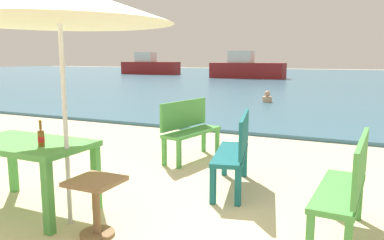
{
  "coord_description": "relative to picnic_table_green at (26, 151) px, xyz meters",
  "views": [
    {
      "loc": [
        2.15,
        -2.73,
        1.62
      ],
      "look_at": [
        -0.57,
        3.0,
        0.6
      ],
      "focal_mm": 35.8,
      "sensor_mm": 36.0,
      "label": 1
    }
  ],
  "objects": [
    {
      "name": "swimmer_person",
      "position": [
        -0.1,
        10.59,
        -0.41
      ],
      "size": [
        0.34,
        0.34,
        0.41
      ],
      "color": "tan",
      "rests_on": "sea_water"
    },
    {
      "name": "ground_plane",
      "position": [
        1.13,
        -0.08,
        -0.65
      ],
      "size": [
        120.0,
        120.0,
        0.0
      ],
      "primitive_type": "plane",
      "color": "beige"
    },
    {
      "name": "sea_water",
      "position": [
        1.13,
        29.92,
        -0.61
      ],
      "size": [
        120.0,
        50.0,
        0.08
      ],
      "primitive_type": "cube",
      "color": "#386B84",
      "rests_on": "ground_plane"
    },
    {
      "name": "side_table_wood",
      "position": [
        1.05,
        -0.17,
        -0.3
      ],
      "size": [
        0.44,
        0.44,
        0.54
      ],
      "color": "olive",
      "rests_on": "ground_plane"
    },
    {
      "name": "bench_green_left",
      "position": [
        3.14,
        0.7,
        -0.11
      ],
      "size": [
        0.41,
        1.21,
        0.95
      ],
      "color": "#4C9E47",
      "rests_on": "ground_plane"
    },
    {
      "name": "picnic_table_green",
      "position": [
        0.0,
        0.0,
        0.0
      ],
      "size": [
        1.4,
        0.8,
        0.76
      ],
      "color": "#4C9E47",
      "rests_on": "ground_plane"
    },
    {
      "name": "patio_umbrella",
      "position": [
        0.65,
        -0.09,
        1.47
      ],
      "size": [
        2.1,
        2.1,
        2.3
      ],
      "color": "silver",
      "rests_on": "ground_plane"
    },
    {
      "name": "boat_ferry",
      "position": [
        -16.85,
        29.89,
        0.2
      ],
      "size": [
        5.89,
        1.61,
        2.14
      ],
      "color": "maroon",
      "rests_on": "sea_water"
    },
    {
      "name": "boat_sailboat",
      "position": [
        -5.87,
        26.49,
        0.19
      ],
      "size": [
        5.85,
        1.59,
        2.13
      ],
      "color": "maroon",
      "rests_on": "sea_water"
    },
    {
      "name": "bench_green_right",
      "position": [
        0.62,
        2.67,
        -0.11
      ],
      "size": [
        0.55,
        1.24,
        0.95
      ],
      "color": "#4C9E47",
      "rests_on": "ground_plane"
    },
    {
      "name": "bench_teal_center",
      "position": [
        1.8,
        1.59,
        -0.11
      ],
      "size": [
        0.64,
        1.25,
        0.95
      ],
      "color": "#196066",
      "rests_on": "ground_plane"
    },
    {
      "name": "beer_bottle_amber",
      "position": [
        0.34,
        -0.1,
        0.2
      ],
      "size": [
        0.07,
        0.07,
        0.26
      ],
      "color": "brown",
      "rests_on": "picnic_table_green"
    }
  ]
}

